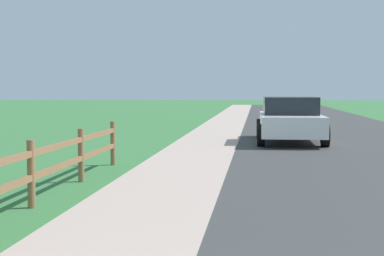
# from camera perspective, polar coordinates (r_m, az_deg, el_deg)

# --- Properties ---
(ground_plane) EXTENTS (120.00, 120.00, 0.00)m
(ground_plane) POSITION_cam_1_polar(r_m,az_deg,el_deg) (26.36, 5.11, 0.19)
(ground_plane) COLOR #37723C
(road_asphalt) EXTENTS (7.00, 66.00, 0.01)m
(road_asphalt) POSITION_cam_1_polar(r_m,az_deg,el_deg) (28.49, 12.26, 0.40)
(road_asphalt) COLOR #3B3B3B
(road_asphalt) RESTS_ON ground
(curb_concrete) EXTENTS (6.00, 66.00, 0.01)m
(curb_concrete) POSITION_cam_1_polar(r_m,az_deg,el_deg) (28.57, -0.82, 0.49)
(curb_concrete) COLOR #B8A194
(curb_concrete) RESTS_ON ground
(grass_verge) EXTENTS (5.00, 66.00, 0.00)m
(grass_verge) POSITION_cam_1_polar(r_m,az_deg,el_deg) (28.80, -3.78, 0.52)
(grass_verge) COLOR #37723C
(grass_verge) RESTS_ON ground
(parked_suv_white) EXTENTS (2.09, 4.73, 1.43)m
(parked_suv_white) POSITION_cam_1_polar(r_m,az_deg,el_deg) (18.61, 9.55, 0.84)
(parked_suv_white) COLOR white
(parked_suv_white) RESTS_ON ground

